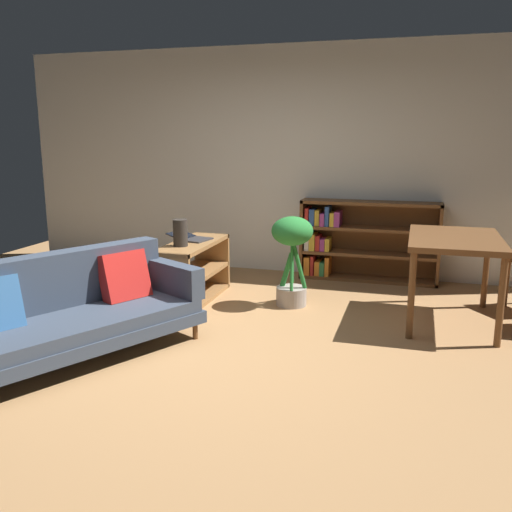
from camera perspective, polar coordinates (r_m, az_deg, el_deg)
name	(u,v)px	position (r m, az deg, el deg)	size (l,w,h in m)	color
ground_plane	(204,347)	(4.52, -5.40, -9.27)	(8.16, 8.16, 0.00)	#A87A4C
back_wall_panel	(284,161)	(6.79, 2.90, 9.71)	(6.80, 0.10, 2.70)	silver
fabric_couch	(69,309)	(4.46, -18.71, -5.21)	(1.59, 2.07, 0.78)	brown
media_console	(193,272)	(5.69, -6.53, -1.62)	(0.40, 1.14, 0.60)	olive
open_laptop	(191,238)	(5.77, -6.67, 1.87)	(0.46, 0.35, 0.07)	#333338
desk_speaker	(180,233)	(5.43, -7.81, 2.38)	(0.14, 0.14, 0.26)	#2D2823
potted_floor_plant	(292,249)	(5.42, 3.73, 0.72)	(0.41, 0.41, 0.89)	#9E9389
dining_table	(455,247)	(5.21, 19.79, 0.92)	(0.78, 1.19, 0.79)	brown
bookshelf	(359,240)	(6.56, 10.54, 1.59)	(1.58, 0.31, 0.93)	brown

